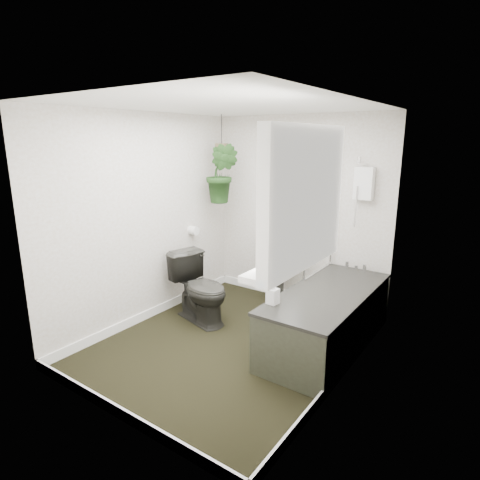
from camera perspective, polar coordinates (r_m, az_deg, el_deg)
The scene contains 22 objects.
floor at distance 4.21m, azimuth -1.21°, elevation -14.54°, with size 2.30×2.80×0.02m, color black.
ceiling at distance 3.71m, azimuth -1.40°, elevation 18.75°, with size 2.30×2.80×0.02m, color white.
wall_back at distance 4.98m, azimuth 8.36°, elevation 4.02°, with size 2.30×0.02×2.30m, color silver.
wall_front at distance 2.83m, azimuth -18.50°, elevation -4.37°, with size 2.30×0.02×2.30m, color silver.
wall_left at distance 4.56m, azimuth -13.15°, elevation 2.88°, with size 0.02×2.80×2.30m, color silver.
wall_right at distance 3.27m, azimuth 15.35°, elevation -1.68°, with size 0.02×2.80×2.30m, color silver.
skirting at distance 4.18m, azimuth -1.21°, elevation -13.82°, with size 2.30×2.80×0.10m, color white.
bathtub at distance 4.12m, azimuth 12.21°, elevation -10.89°, with size 0.72×1.72×0.58m, color black, non-canonical shape.
bath_screen at distance 4.39m, azimuth 11.43°, elevation 4.26°, with size 0.04×0.72×1.40m, color silver, non-canonical shape.
shower_box at distance 4.56m, azimuth 17.22°, elevation 7.70°, with size 0.20×0.10×0.35m, color white.
oval_mirror at distance 4.94m, azimuth 7.15°, elevation 8.09°, with size 0.46×0.03×0.62m, color #AFAA9A.
wall_sconce at distance 5.15m, azimuth 3.09°, elevation 7.30°, with size 0.04×0.04×0.22m, color black.
toilet_roll_holder at distance 5.06m, azimuth -6.66°, elevation 1.35°, with size 0.11×0.11×0.11m, color white.
window_recess at distance 2.55m, azimuth 9.19°, elevation 5.81°, with size 0.08×1.00×0.90m, color white.
window_sill at distance 2.68m, azimuth 7.49°, elevation -2.97°, with size 0.18×1.00×0.04m, color white.
window_blinds at distance 2.57m, azimuth 8.29°, elevation 5.91°, with size 0.01×0.86×0.76m, color white.
toilet at distance 4.56m, azimuth -5.61°, elevation -6.84°, with size 0.43×0.76×0.77m, color black.
pedestal_sink at distance 4.95m, azimuth 5.36°, elevation -4.38°, with size 0.52×0.45×0.89m, color black, non-canonical shape.
sill_plant at distance 2.90m, azimuth 10.16°, elevation 1.36°, with size 0.24×0.20×0.26m, color black.
hanging_plant at distance 4.97m, azimuth -2.59°, elevation 9.41°, with size 0.40×0.32×0.72m, color black.
soap_bottle at distance 3.61m, azimuth 4.69°, elevation -7.46°, with size 0.09×0.10×0.21m, color black.
hanging_pot at distance 4.95m, azimuth -2.62°, elevation 12.89°, with size 0.16×0.16×0.12m, color #4C412B.
Camera 1 is at (2.19, -2.98, 2.01)m, focal length 30.00 mm.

